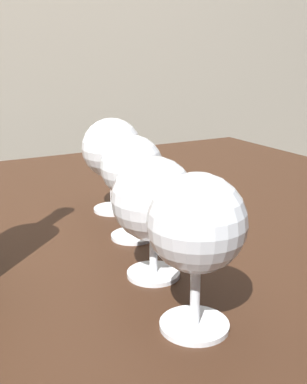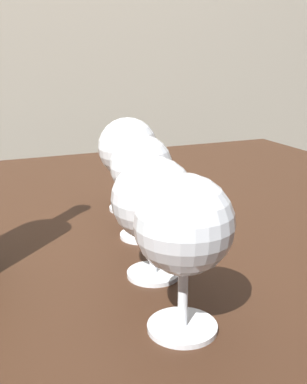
{
  "view_description": "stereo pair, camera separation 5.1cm",
  "coord_description": "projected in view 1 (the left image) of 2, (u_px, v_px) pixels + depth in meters",
  "views": [
    {
      "loc": [
        -0.24,
        -0.65,
        0.95
      ],
      "look_at": [
        -0.01,
        -0.22,
        0.8
      ],
      "focal_mm": 45.33,
      "sensor_mm": 36.0,
      "label": 1
    },
    {
      "loc": [
        -0.2,
        -0.67,
        0.95
      ],
      "look_at": [
        -0.01,
        -0.22,
        0.8
      ],
      "focal_mm": 45.33,
      "sensor_mm": 36.0,
      "label": 2
    }
  ],
  "objects": [
    {
      "name": "wine_glass_white",
      "position": [
        154.0,
        201.0,
        0.51
      ],
      "size": [
        0.09,
        0.09,
        0.14
      ],
      "color": "white",
      "rests_on": "dining_table"
    },
    {
      "name": "wine_glass_merlot",
      "position": [
        112.0,
        149.0,
        0.73
      ],
      "size": [
        0.09,
        0.09,
        0.14
      ],
      "color": "white",
      "rests_on": "dining_table"
    },
    {
      "name": "wine_glass_cabernet",
      "position": [
        132.0,
        168.0,
        0.62
      ],
      "size": [
        0.08,
        0.08,
        0.14
      ],
      "color": "white",
      "rests_on": "dining_table"
    },
    {
      "name": "dining_table",
      "position": [
        89.0,
        271.0,
        0.75
      ],
      "size": [
        1.22,
        0.9,
        0.7
      ],
      "color": "#382114",
      "rests_on": "ground_plane"
    },
    {
      "name": "wine_glass_port",
      "position": [
        197.0,
        227.0,
        0.41
      ],
      "size": [
        0.09,
        0.09,
        0.14
      ],
      "color": "white",
      "rests_on": "dining_table"
    }
  ]
}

